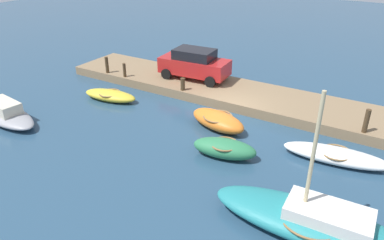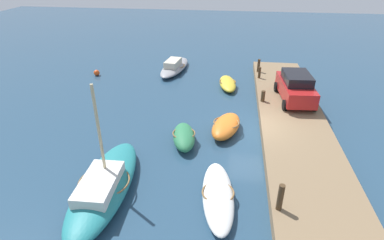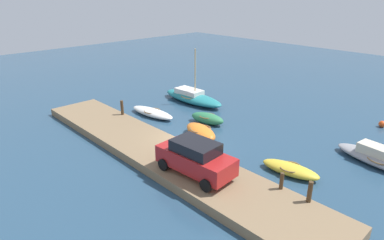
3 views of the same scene
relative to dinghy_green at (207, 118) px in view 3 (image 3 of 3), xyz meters
The scene contains 14 objects.
ground_plane 4.03m from the dinghy_green, 65.14° to the right, with size 84.00×84.00×0.00m, color navy.
dock_platform 6.13m from the dinghy_green, 74.02° to the right, with size 22.76×3.71×0.52m, color #846B4C.
dinghy_green is the anchor object (origin of this frame).
rowboat_white 4.55m from the dinghy_green, 153.52° to the right, with size 4.36×1.73×0.56m.
motorboat_grey 11.49m from the dinghy_green, 13.17° to the left, with size 5.53×2.36×1.06m.
rowboat_orange 2.56m from the dinghy_green, 56.08° to the right, with size 3.24×2.04×0.81m.
sailboat_teal 5.06m from the dinghy_green, 149.22° to the left, with size 6.43×2.23×4.75m.
rowboat_yellow 8.39m from the dinghy_green, 13.61° to the right, with size 3.31×1.63×0.57m.
mooring_post_west 6.44m from the dinghy_green, 137.98° to the right, with size 0.22×0.22×1.10m, color #47331E.
mooring_post_mid_west 6.44m from the dinghy_green, 41.86° to the right, with size 0.25×0.25×0.71m, color #47331E.
mooring_post_mid_east 10.00m from the dinghy_green, 25.44° to the right, with size 0.19×0.19×0.85m, color #47331E.
mooring_post_east 11.30m from the dinghy_green, 22.34° to the right, with size 0.21×0.21×1.02m, color #47331E.
parked_car 8.21m from the dinghy_green, 50.27° to the right, with size 4.27×2.20×1.80m.
marker_buoy 12.67m from the dinghy_green, 43.34° to the left, with size 0.47×0.47×0.47m, color #E54C19.
Camera 3 is at (14.22, -13.00, 9.38)m, focal length 31.12 mm.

